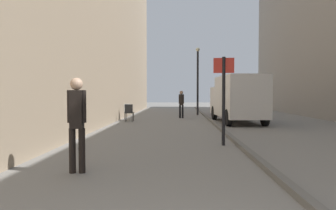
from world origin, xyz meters
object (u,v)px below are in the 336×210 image
object	(u,v)px
street_sign_post	(224,93)
cafe_chair_by_doorway	(129,111)
pedestrian_mid_block	(77,118)
lamp_post	(198,77)
cafe_chair_near_window	(128,111)
parked_car	(226,105)
pedestrian_main_foreground	(181,102)
delivery_van	(237,98)

from	to	relation	value
street_sign_post	cafe_chair_by_doorway	bearing A→B (deg)	-57.32
pedestrian_mid_block	lamp_post	distance (m)	16.80
lamp_post	cafe_chair_near_window	size ratio (longest dim) A/B	5.06
parked_car	street_sign_post	bearing A→B (deg)	-95.89
pedestrian_mid_block	lamp_post	size ratio (longest dim) A/B	0.38
street_sign_post	cafe_chair_near_window	world-z (taller)	street_sign_post
street_sign_post	lamp_post	size ratio (longest dim) A/B	0.55
pedestrian_main_foreground	street_sign_post	world-z (taller)	street_sign_post
delivery_van	pedestrian_mid_block	bearing A→B (deg)	-118.92
lamp_post	cafe_chair_by_doorway	world-z (taller)	lamp_post
lamp_post	street_sign_post	bearing A→B (deg)	-90.07
cafe_chair_near_window	pedestrian_main_foreground	bearing A→B (deg)	166.74
cafe_chair_near_window	cafe_chair_by_doorway	distance (m)	0.79
delivery_van	cafe_chair_near_window	world-z (taller)	delivery_van
pedestrian_mid_block	delivery_van	bearing A→B (deg)	-118.54
pedestrian_mid_block	delivery_van	size ratio (longest dim) A/B	0.34
delivery_van	parked_car	distance (m)	6.79
pedestrian_main_foreground	street_sign_post	xyz separation A→B (m)	(1.16, -10.18, 0.57)
delivery_van	parked_car	world-z (taller)	delivery_van
pedestrian_main_foreground	street_sign_post	bearing A→B (deg)	113.38
pedestrian_mid_block	cafe_chair_near_window	bearing A→B (deg)	-88.90
pedestrian_mid_block	cafe_chair_near_window	world-z (taller)	pedestrian_mid_block
lamp_post	delivery_van	bearing A→B (deg)	-73.24
pedestrian_main_foreground	cafe_chair_by_doorway	xyz separation A→B (m)	(-2.87, -2.42, -0.43)
pedestrian_mid_block	parked_car	size ratio (longest dim) A/B	0.43
delivery_van	parked_car	xyz separation A→B (m)	(0.43, 6.75, -0.58)
pedestrian_mid_block	cafe_chair_by_doorway	bearing A→B (deg)	-89.46
delivery_van	lamp_post	size ratio (longest dim) A/B	1.15
pedestrian_mid_block	cafe_chair_by_doorway	size ratio (longest dim) A/B	1.95
delivery_van	cafe_chair_by_doorway	world-z (taller)	delivery_van
pedestrian_main_foreground	cafe_chair_by_doorway	world-z (taller)	pedestrian_main_foreground
cafe_chair_near_window	pedestrian_mid_block	bearing A→B (deg)	52.70
cafe_chair_near_window	lamp_post	bearing A→B (deg)	-174.76
street_sign_post	lamp_post	distance (m)	13.10
delivery_van	cafe_chair_near_window	distance (m)	6.11
cafe_chair_by_doorway	delivery_van	bearing A→B (deg)	-2.18
lamp_post	parked_car	bearing A→B (deg)	25.38
pedestrian_main_foreground	lamp_post	world-z (taller)	lamp_post
cafe_chair_near_window	delivery_van	bearing A→B (deg)	126.69
pedestrian_main_foreground	delivery_van	world-z (taller)	delivery_van
lamp_post	cafe_chair_by_doorway	bearing A→B (deg)	-127.38
cafe_chair_near_window	cafe_chair_by_doorway	xyz separation A→B (m)	(0.17, -0.77, 0.00)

